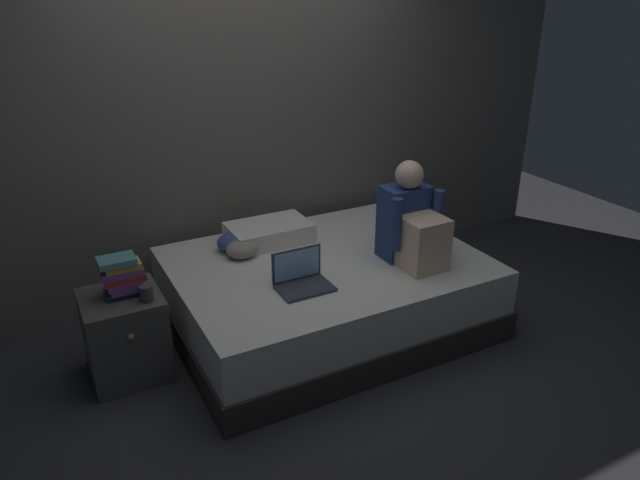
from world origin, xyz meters
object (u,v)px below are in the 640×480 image
laptop (302,278)px  book_stack (122,276)px  pillow (269,232)px  mug (147,293)px  bed (326,292)px  person_sitting (412,225)px  nightstand (126,335)px  clothes_pile (238,245)px

laptop → book_stack: (-0.96, 0.33, 0.10)m
pillow → mug: pillow is taller
bed → pillow: size_ratio=3.57×
pillow → mug: 1.08m
person_sitting → laptop: person_sitting is taller
nightstand → book_stack: book_stack is taller
laptop → pillow: bearing=82.2°
person_sitting → clothes_pile: 1.15m
nightstand → person_sitting: bearing=-10.5°
person_sitting → pillow: bearing=133.9°
bed → person_sitting: person_sitting is taller
person_sitting → laptop: bearing=179.6°
book_stack → mug: bearing=-51.6°
nightstand → clothes_pile: size_ratio=1.65×
nightstand → laptop: bearing=-18.1°
nightstand → person_sitting: size_ratio=0.79×
book_stack → mug: 0.18m
nightstand → clothes_pile: 0.92m
nightstand → pillow: (1.09, 0.38, 0.29)m
nightstand → clothes_pile: clothes_pile is taller
bed → book_stack: size_ratio=8.29×
book_stack → clothes_pile: 0.85m
pillow → bed: bearing=-64.9°
book_stack → nightstand: bearing=-170.6°
bed → clothes_pile: 0.67m
pillow → laptop: bearing=-97.8°
nightstand → clothes_pile: (0.82, 0.29, 0.29)m
laptop → book_stack: bearing=161.1°
pillow → book_stack: book_stack is taller
pillow → clothes_pile: 0.28m
laptop → pillow: size_ratio=0.57×
mug → clothes_pile: size_ratio=0.29×
clothes_pile → pillow: bearing=18.6°
laptop → mug: 0.89m
bed → book_stack: (-1.27, 0.07, 0.40)m
nightstand → person_sitting: 1.87m
clothes_pile → nightstand: bearing=-160.4°
bed → pillow: (-0.21, 0.45, 0.31)m
bed → laptop: size_ratio=6.25×
person_sitting → pillow: (-0.69, 0.71, -0.19)m
mug → clothes_pile: bearing=30.8°
bed → person_sitting: bearing=-28.9°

